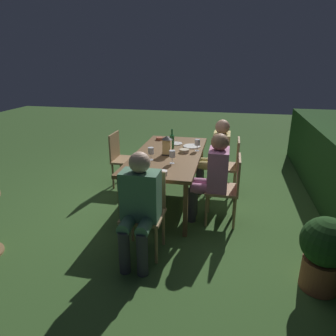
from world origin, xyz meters
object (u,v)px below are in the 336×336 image
at_px(dining_table, 168,157).
at_px(green_bottle_on_table, 172,141).
at_px(plate_a, 176,144).
at_px(chair_head_far, 145,208).
at_px(potted_plant_by_hedge, 325,251).
at_px(person_in_pink, 213,174).
at_px(plate_b, 192,146).
at_px(wine_glass_b, 197,143).
at_px(chair_side_left_a, 122,157).
at_px(wine_glass_a, 172,155).
at_px(person_in_mustard, 217,153).
at_px(chair_side_right_a, 229,164).
at_px(wine_glass_c, 151,151).
at_px(bowl_salad, 160,138).
at_px(bowl_olives, 162,173).
at_px(bowl_bread, 184,151).
at_px(chair_side_right_b, 228,186).
at_px(person_in_green, 139,204).
at_px(lantern_centerpiece, 167,144).

bearing_deg(dining_table, green_bottle_on_table, 178.71).
bearing_deg(dining_table, plate_a, 177.62).
distance_m(chair_head_far, potted_plant_by_hedge, 1.74).
height_order(person_in_pink, plate_a, person_in_pink).
bearing_deg(plate_b, wine_glass_b, 27.26).
height_order(chair_side_left_a, person_in_pink, person_in_pink).
bearing_deg(plate_b, person_in_pink, 24.00).
bearing_deg(wine_glass_a, person_in_mustard, 148.63).
height_order(chair_head_far, plate_b, chair_head_far).
bearing_deg(person_in_pink, green_bottle_on_table, -136.75).
xyz_separation_m(person_in_pink, potted_plant_by_hedge, (1.06, 1.06, -0.25)).
xyz_separation_m(chair_side_right_a, wine_glass_c, (0.77, -1.01, 0.36)).
height_order(bowl_salad, potted_plant_by_hedge, bowl_salad).
bearing_deg(chair_side_right_a, plate_a, -94.61).
distance_m(person_in_pink, bowl_olives, 0.69).
bearing_deg(person_in_mustard, wine_glass_b, -49.42).
relative_size(person_in_pink, chair_head_far, 1.32).
bearing_deg(wine_glass_c, bowl_bread, 138.15).
relative_size(chair_side_right_b, person_in_pink, 0.76).
bearing_deg(dining_table, bowl_salad, -157.86).
bearing_deg(plate_a, person_in_green, -0.62).
distance_m(person_in_mustard, plate_b, 0.39).
relative_size(person_in_mustard, green_bottle_on_table, 3.96).
distance_m(chair_side_left_a, person_in_green, 2.04).
distance_m(chair_side_right_a, wine_glass_c, 1.32).
relative_size(chair_head_far, wine_glass_b, 5.15).
bearing_deg(chair_side_left_a, chair_head_far, 27.27).
bearing_deg(potted_plant_by_hedge, wine_glass_a, -124.54).
relative_size(wine_glass_a, bowl_olives, 1.42).
distance_m(person_in_green, bowl_bread, 1.52).
bearing_deg(plate_a, chair_head_far, -0.70).
bearing_deg(wine_glass_a, potted_plant_by_hedge, 55.46).
relative_size(chair_side_right_b, bowl_salad, 7.49).
bearing_deg(person_in_green, plate_a, 179.38).
bearing_deg(chair_side_right_b, chair_head_far, -47.48).
bearing_deg(plate_a, plate_b, 68.92).
bearing_deg(plate_a, bowl_salad, -123.52).
height_order(plate_b, bowl_olives, bowl_olives).
distance_m(chair_side_right_a, plate_b, 0.62).
bearing_deg(chair_side_right_a, wine_glass_c, -52.75).
bearing_deg(chair_side_right_a, green_bottle_on_table, -77.99).
height_order(person_in_mustard, potted_plant_by_hedge, person_in_mustard).
relative_size(person_in_mustard, lantern_centerpiece, 4.34).
distance_m(chair_side_right_a, bowl_olives, 1.50).
bearing_deg(dining_table, person_in_pink, 56.42).
bearing_deg(lantern_centerpiece, person_in_green, -0.21).
distance_m(green_bottle_on_table, wine_glass_c, 0.61).
bearing_deg(chair_side_right_b, green_bottle_on_table, -129.25).
bearing_deg(person_in_pink, bowl_salad, -140.45).
bearing_deg(person_in_green, chair_side_right_a, 155.25).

